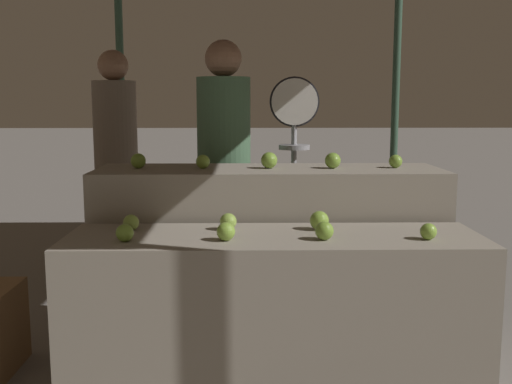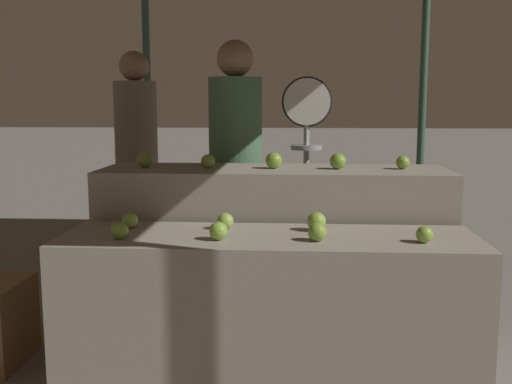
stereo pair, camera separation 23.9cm
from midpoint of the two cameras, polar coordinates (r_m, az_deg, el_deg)
display_counter_front at (r=2.77m, az=-0.80°, el=-11.94°), size 1.85×0.55×0.77m
display_counter_back at (r=3.31m, az=-0.85°, el=-6.41°), size 1.85×0.55×1.00m
apple_front_0 at (r=2.62m, az=-14.97°, el=-3.81°), size 0.08×0.08×0.08m
apple_front_1 at (r=2.56m, az=-5.56°, el=-3.79°), size 0.08×0.08×0.08m
apple_front_2 at (r=2.57m, az=3.89°, el=-3.73°), size 0.08×0.08×0.08m
apple_front_3 at (r=2.64m, az=13.64°, el=-3.70°), size 0.07×0.07×0.07m
apple_front_4 at (r=2.84m, az=-14.20°, el=-2.85°), size 0.07×0.07×0.07m
apple_front_5 at (r=2.78m, az=-5.13°, el=-2.84°), size 0.08×0.08×0.08m
apple_front_6 at (r=2.77m, az=3.60°, el=-2.74°), size 0.09×0.09×0.09m
apple_back_0 at (r=3.30m, az=-13.21°, el=2.90°), size 0.08×0.08×0.08m
apple_back_1 at (r=3.22m, az=-7.20°, el=2.88°), size 0.08×0.08×0.08m
apple_back_2 at (r=3.21m, az=-0.80°, el=3.03°), size 0.09×0.09×0.09m
apple_back_3 at (r=3.22m, az=5.23°, el=3.00°), size 0.09×0.09×0.09m
apple_back_4 at (r=3.30m, az=11.14°, el=2.88°), size 0.07×0.07×0.07m
produce_scale at (r=3.85m, az=1.88°, el=5.00°), size 0.32×0.20×1.52m
person_vendor_at_scale at (r=3.79m, az=-4.87°, el=3.34°), size 0.42×0.42×1.74m
person_customer_left at (r=4.73m, az=-14.63°, el=4.21°), size 0.43×0.43×1.74m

